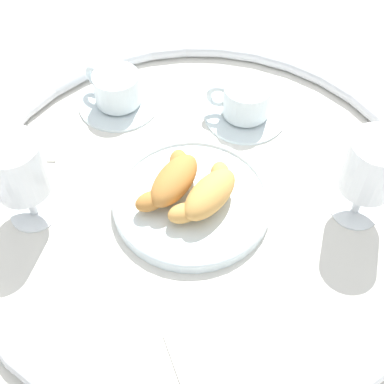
{
  "coord_description": "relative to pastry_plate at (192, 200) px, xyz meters",
  "views": [
    {
      "loc": [
        -0.29,
        -0.36,
        0.61
      ],
      "look_at": [
        -0.02,
        -0.01,
        0.03
      ],
      "focal_mm": 49.51,
      "sensor_mm": 36.0,
      "label": 1
    }
  ],
  "objects": [
    {
      "name": "table_chrome_rim",
      "position": [
        0.02,
        0.01,
        0.0
      ],
      "size": [
        0.68,
        0.68,
        0.02
      ],
      "primitive_type": "torus",
      "color": "silver",
      "rests_on": "ground_plane"
    },
    {
      "name": "croissant_small",
      "position": [
        -0.01,
        0.03,
        0.03
      ],
      "size": [
        0.13,
        0.1,
        0.04
      ],
      "color": "#BC7A38",
      "rests_on": "pastry_plate"
    },
    {
      "name": "coffee_cup_far",
      "position": [
        0.03,
        0.24,
        0.02
      ],
      "size": [
        0.14,
        0.14,
        0.06
      ],
      "color": "silver",
      "rests_on": "ground_plane"
    },
    {
      "name": "juice_glass_left",
      "position": [
        0.18,
        -0.15,
        0.08
      ],
      "size": [
        0.08,
        0.08,
        0.14
      ],
      "color": "white",
      "rests_on": "ground_plane"
    },
    {
      "name": "folded_napkin",
      "position": [
        -0.11,
        -0.2,
        -0.01
      ],
      "size": [
        0.14,
        0.14,
        0.01
      ],
      "primitive_type": "cube",
      "rotation": [
        0.0,
        0.0,
        -0.3
      ],
      "color": "silver",
      "rests_on": "ground_plane"
    },
    {
      "name": "croissant_large",
      "position": [
        0.01,
        -0.02,
        0.03
      ],
      "size": [
        0.13,
        0.09,
        0.04
      ],
      "color": "#D6994C",
      "rests_on": "pastry_plate"
    },
    {
      "name": "ground_plane",
      "position": [
        0.02,
        0.01,
        -0.01
      ],
      "size": [
        2.2,
        2.2,
        0.0
      ],
      "primitive_type": "plane",
      "color": "silver"
    },
    {
      "name": "coffee_cup_near",
      "position": [
        0.18,
        0.09,
        0.02
      ],
      "size": [
        0.14,
        0.14,
        0.06
      ],
      "color": "silver",
      "rests_on": "ground_plane"
    },
    {
      "name": "pastry_plate",
      "position": [
        0.0,
        0.0,
        0.0
      ],
      "size": [
        0.23,
        0.23,
        0.02
      ],
      "color": "silver",
      "rests_on": "ground_plane"
    },
    {
      "name": "juice_glass_right",
      "position": [
        -0.19,
        0.12,
        0.08
      ],
      "size": [
        0.08,
        0.08,
        0.14
      ],
      "color": "white",
      "rests_on": "ground_plane"
    },
    {
      "name": "sugar_packet",
      "position": [
        -0.12,
        0.22,
        -0.01
      ],
      "size": [
        0.06,
        0.06,
        0.01
      ],
      "primitive_type": "cube",
      "rotation": [
        0.0,
        0.0,
        -0.7
      ],
      "color": "white",
      "rests_on": "ground_plane"
    }
  ]
}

